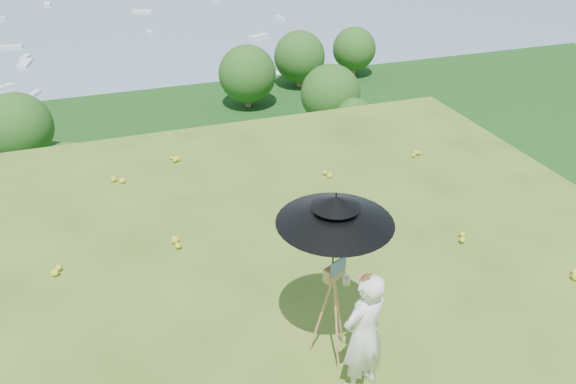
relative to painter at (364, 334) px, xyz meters
name	(u,v)px	position (x,y,z in m)	size (l,w,h in m)	color
ground	(274,306)	(-0.56, 1.76, -0.87)	(14.00, 14.00, 0.00)	#3D601B
forest_slope	(160,306)	(-0.56, 36.76, -29.87)	(140.00, 56.00, 22.00)	#12360E
shoreline_tier	(129,177)	(-0.56, 76.76, -36.87)	(170.00, 28.00, 8.00)	#6B6556
slope_trees	(141,170)	(-0.56, 36.76, -15.87)	(110.00, 50.00, 6.00)	#274B16
harbor_town	(123,139)	(-0.56, 76.76, -30.37)	(110.00, 22.00, 5.00)	beige
moored_boats	(51,36)	(-13.06, 162.76, -34.52)	(140.00, 140.00, 0.70)	silver
wildflowers	(269,292)	(-0.56, 2.01, -0.81)	(10.00, 10.50, 0.12)	gold
painter	(364,334)	(0.00, 0.00, 0.00)	(0.63, 0.41, 1.73)	white
field_easel	(332,308)	(-0.14, 0.59, -0.07)	(0.61, 0.61, 1.60)	#AF7149
sun_umbrella	(334,236)	(-0.16, 0.62, 1.03)	(1.38, 1.38, 1.16)	black
painter_cap	(369,279)	(0.00, 0.00, 0.82)	(0.19, 0.23, 0.10)	#D17377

